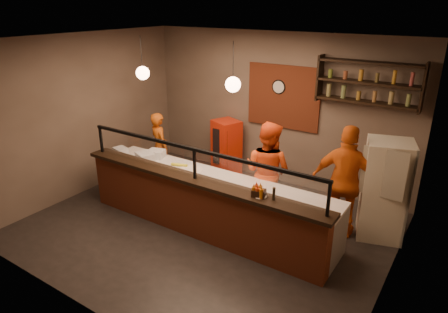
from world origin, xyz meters
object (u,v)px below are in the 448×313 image
Objects in this scene: pizza_dough at (190,170)px; condiment_caddy at (259,193)px; cook_mid at (267,172)px; red_cooler at (226,148)px; cook_right at (346,182)px; pepper_mill at (274,194)px; cook_left at (160,147)px; fridge at (384,190)px; wall_clock at (279,87)px.

condiment_caddy is (1.68, -0.51, 0.21)m from pizza_dough.
red_cooler is (-1.70, 1.27, -0.28)m from cook_mid.
cook_mid is at bearing 2.13° from cook_right.
cook_right is 9.97× the size of pepper_mill.
cook_mid is (2.76, -0.23, 0.15)m from cook_left.
fridge is 8.69× the size of condiment_caddy.
cook_right is (4.10, -0.02, 0.20)m from cook_left.
fridge is 3.33m from pizza_dough.
cook_right is at bearing 57.74° from condiment_caddy.
cook_right reaches higher than cook_left.
wall_clock is at bearing -42.05° from cook_right.
fridge is at bearing -156.76° from cook_right.
pizza_dough is at bearing 163.05° from condiment_caddy.
cook_mid is 2.14m from red_cooler.
red_cooler is at bearing -164.06° from wall_clock.
red_cooler is at bearing -112.08° from cook_left.
fridge is 1.32× the size of red_cooler.
red_cooler is at bearing 103.96° from pizza_dough.
fridge is (2.50, -1.05, -1.25)m from wall_clock.
pizza_dough is 2.30× the size of pepper_mill.
fridge is 8.71× the size of pepper_mill.
condiment_caddy is (-1.42, -1.70, 0.27)m from fridge.
fridge reaches higher than red_cooler.
cook_left is at bearing 158.29° from pepper_mill.
cook_left reaches higher than pepper_mill.
cook_left is 0.79× the size of cook_right.
cook_mid is (0.61, -1.58, -1.18)m from wall_clock.
pizza_dough is at bearing -175.73° from fridge.
pizza_dough is (-1.22, -0.66, -0.01)m from cook_mid.
cook_mid reaches higher than pizza_dough.
red_cooler is 3.45m from pepper_mill.
cook_mid is at bearing 179.04° from fridge.
cook_left is at bearing -7.14° from cook_right.
red_cooler is at bearing 151.58° from fridge.
cook_right is 0.65m from fridge.
wall_clock is at bearing 140.45° from fridge.
red_cooler is (-3.04, 1.06, -0.33)m from cook_right.
cook_mid reaches higher than fridge.
cook_right reaches higher than pizza_dough.
cook_mid is 1.44× the size of red_cooler.
wall_clock reaches higher than cook_right.
cook_left is 1.50m from red_cooler.
cook_left is at bearing 156.54° from condiment_caddy.
cook_left is 4.66m from fridge.
fridge is 2.08m from pepper_mill.
condiment_caddy is at bearing 179.94° from cook_left.
cook_left is at bearing 0.09° from cook_mid.
condiment_caddy is (1.08, -2.76, -0.99)m from wall_clock.
condiment_caddy is 0.24m from pepper_mill.
condiment_caddy is at bearing -174.24° from pepper_mill.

